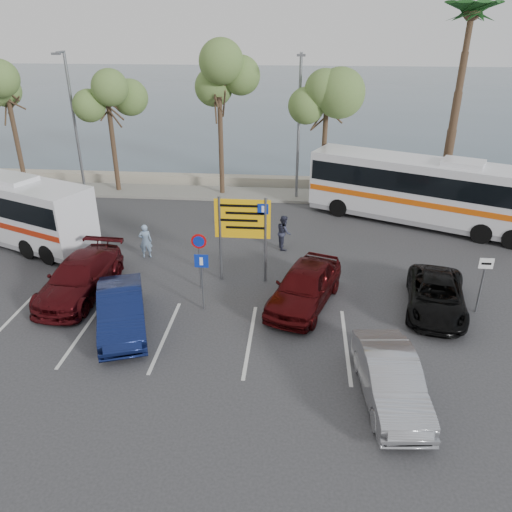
# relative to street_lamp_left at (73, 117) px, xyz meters

# --- Properties ---
(ground) EXTENTS (120.00, 120.00, 0.00)m
(ground) POSITION_rel_street_lamp_left_xyz_m (10.00, -13.52, -4.60)
(ground) COLOR #303033
(ground) RESTS_ON ground
(kerb_strip) EXTENTS (44.00, 2.40, 0.15)m
(kerb_strip) POSITION_rel_street_lamp_left_xyz_m (10.00, 0.48, -4.52)
(kerb_strip) COLOR gray
(kerb_strip) RESTS_ON ground
(seawall) EXTENTS (48.00, 0.80, 0.60)m
(seawall) POSITION_rel_street_lamp_left_xyz_m (10.00, 2.48, -4.30)
(seawall) COLOR #A59B84
(seawall) RESTS_ON ground
(sea) EXTENTS (140.00, 140.00, 0.00)m
(sea) POSITION_rel_street_lamp_left_xyz_m (10.00, 46.48, -4.59)
(sea) COLOR #3B525F
(sea) RESTS_ON ground
(tree_far_left) EXTENTS (3.20, 3.20, 7.60)m
(tree_far_left) POSITION_rel_street_lamp_left_xyz_m (-4.00, 0.48, 1.73)
(tree_far_left) COLOR #382619
(tree_far_left) RESTS_ON kerb_strip
(tree_left) EXTENTS (3.20, 3.20, 7.20)m
(tree_left) POSITION_rel_street_lamp_left_xyz_m (2.00, 0.48, 1.41)
(tree_left) COLOR #382619
(tree_left) RESTS_ON kerb_strip
(tree_mid) EXTENTS (3.20, 3.20, 8.00)m
(tree_mid) POSITION_rel_street_lamp_left_xyz_m (8.50, 0.48, 2.06)
(tree_mid) COLOR #382619
(tree_mid) RESTS_ON kerb_strip
(tree_right) EXTENTS (3.20, 3.20, 7.40)m
(tree_right) POSITION_rel_street_lamp_left_xyz_m (14.50, 0.48, 1.57)
(tree_right) COLOR #382619
(tree_right) RESTS_ON kerb_strip
(palm_tree) EXTENTS (4.80, 4.80, 11.20)m
(palm_tree) POSITION_rel_street_lamp_left_xyz_m (21.50, 0.48, 5.27)
(palm_tree) COLOR #382619
(palm_tree) RESTS_ON kerb_strip
(street_lamp_left) EXTENTS (0.45, 1.15, 8.01)m
(street_lamp_left) POSITION_rel_street_lamp_left_xyz_m (0.00, 0.00, 0.00)
(street_lamp_left) COLOR slate
(street_lamp_left) RESTS_ON kerb_strip
(street_lamp_right) EXTENTS (0.45, 1.15, 8.01)m
(street_lamp_right) POSITION_rel_street_lamp_left_xyz_m (13.00, 0.00, 0.00)
(street_lamp_right) COLOR slate
(street_lamp_right) RESTS_ON kerb_strip
(direction_sign) EXTENTS (2.20, 0.12, 3.60)m
(direction_sign) POSITION_rel_street_lamp_left_xyz_m (11.00, -10.32, -2.17)
(direction_sign) COLOR slate
(direction_sign) RESTS_ON ground
(sign_no_stop) EXTENTS (0.60, 0.08, 2.35)m
(sign_no_stop) POSITION_rel_street_lamp_left_xyz_m (9.40, -11.13, -3.02)
(sign_no_stop) COLOR slate
(sign_no_stop) RESTS_ON ground
(sign_parking) EXTENTS (0.50, 0.07, 2.25)m
(sign_parking) POSITION_rel_street_lamp_left_xyz_m (9.80, -12.73, -3.13)
(sign_parking) COLOR slate
(sign_parking) RESTS_ON ground
(sign_taxi) EXTENTS (0.50, 0.07, 2.20)m
(sign_taxi) POSITION_rel_street_lamp_left_xyz_m (19.80, -12.03, -3.18)
(sign_taxi) COLOR slate
(sign_taxi) RESTS_ON ground
(lane_markings) EXTENTS (12.02, 4.20, 0.01)m
(lane_markings) POSITION_rel_street_lamp_left_xyz_m (8.86, -14.52, -4.60)
(lane_markings) COLOR silver
(lane_markings) RESTS_ON ground
(coach_bus_right) EXTENTS (11.45, 6.96, 3.57)m
(coach_bus_right) POSITION_rel_street_lamp_left_xyz_m (19.44, -3.22, -2.94)
(coach_bus_right) COLOR silver
(coach_bus_right) RESTS_ON ground
(car_blue) EXTENTS (2.87, 4.58, 1.43)m
(car_blue) POSITION_rel_street_lamp_left_xyz_m (7.24, -14.21, -3.89)
(car_blue) COLOR #0E1843
(car_blue) RESTS_ON ground
(car_maroon) EXTENTS (2.33, 5.08, 1.44)m
(car_maroon) POSITION_rel_street_lamp_left_xyz_m (4.84, -12.02, -3.88)
(car_maroon) COLOR #450B0F
(car_maroon) RESTS_ON ground
(car_red) EXTENTS (3.26, 4.98, 1.57)m
(car_red) POSITION_rel_street_lamp_left_xyz_m (13.50, -12.02, -3.81)
(car_red) COLOR #40090A
(car_red) RESTS_ON ground
(suv_black) EXTENTS (2.81, 4.68, 1.22)m
(suv_black) POSITION_rel_street_lamp_left_xyz_m (18.30, -12.02, -3.99)
(suv_black) COLOR black
(suv_black) RESTS_ON ground
(car_silver_b) EXTENTS (1.86, 4.30, 1.38)m
(car_silver_b) POSITION_rel_street_lamp_left_xyz_m (15.90, -17.02, -3.91)
(car_silver_b) COLOR gray
(car_silver_b) RESTS_ON ground
(pedestrian_near) EXTENTS (0.65, 0.50, 1.57)m
(pedestrian_near) POSITION_rel_street_lamp_left_xyz_m (6.41, -8.52, -3.81)
(pedestrian_near) COLOR #84A0C0
(pedestrian_near) RESTS_ON ground
(pedestrian_far) EXTENTS (0.78, 0.91, 1.62)m
(pedestrian_far) POSITION_rel_street_lamp_left_xyz_m (12.53, -7.02, -3.79)
(pedestrian_far) COLOR #2E3045
(pedestrian_far) RESTS_ON ground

